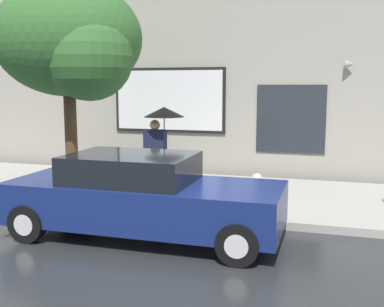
% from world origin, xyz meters
% --- Properties ---
extents(ground_plane, '(60.00, 60.00, 0.00)m').
position_xyz_m(ground_plane, '(0.00, 0.00, 0.00)').
color(ground_plane, '#282B2D').
extents(sidewalk, '(20.00, 4.00, 0.15)m').
position_xyz_m(sidewalk, '(0.00, 3.00, 0.07)').
color(sidewalk, '#A3A099').
rests_on(sidewalk, ground).
extents(building_facade, '(20.00, 0.67, 7.00)m').
position_xyz_m(building_facade, '(-0.01, 5.50, 3.48)').
color(building_facade, '#9E998E').
rests_on(building_facade, ground).
extents(parked_car, '(4.64, 1.83, 1.43)m').
position_xyz_m(parked_car, '(-0.41, -0.07, 0.71)').
color(parked_car, navy).
rests_on(parked_car, ground).
extents(fire_hydrant, '(0.30, 0.44, 0.76)m').
position_xyz_m(fire_hydrant, '(1.30, 1.55, 0.52)').
color(fire_hydrant, white).
rests_on(fire_hydrant, sidewalk).
extents(pedestrian_with_umbrella, '(0.92, 0.91, 1.96)m').
position_xyz_m(pedestrian_with_umbrella, '(-1.02, 2.48, 1.67)').
color(pedestrian_with_umbrella, black).
rests_on(pedestrian_with_umbrella, sidewalk).
extents(street_tree, '(3.25, 2.76, 4.63)m').
position_xyz_m(street_tree, '(-2.69, 1.66, 3.46)').
color(street_tree, '#4C3823').
rests_on(street_tree, sidewalk).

